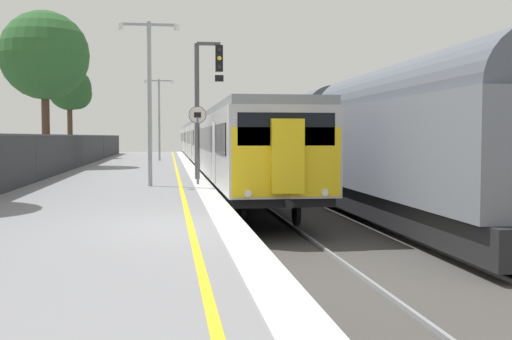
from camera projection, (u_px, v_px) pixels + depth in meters
The scene contains 9 objects.
ground at pixel (347, 254), 11.97m from camera, with size 17.40×110.00×1.21m.
commuter_train_at_platform at pixel (209, 142), 44.33m from camera, with size 2.83×59.69×3.81m.
freight_train_adjacent_track at pixel (301, 138), 32.42m from camera, with size 2.60×43.54×4.70m.
signal_gantry at pixel (204, 94), 23.70m from camera, with size 1.10×0.24×5.22m.
speed_limit_sign at pixel (198, 135), 21.23m from camera, with size 0.59×0.08×2.67m.
platform_lamp_mid at pixel (149, 89), 20.46m from camera, with size 2.00×0.20×5.39m.
platform_lamp_far at pixel (159, 113), 42.03m from camera, with size 2.00×0.20×5.48m.
background_tree_left at pixel (43, 58), 33.41m from camera, with size 4.76×4.76×8.38m.
background_tree_centre at pixel (71, 90), 46.80m from camera, with size 3.28×3.28×6.88m.
Camera 1 is at (-0.74, -11.51, 1.65)m, focal length 43.75 mm.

